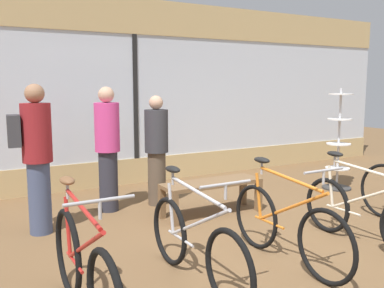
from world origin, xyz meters
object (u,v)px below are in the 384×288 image
bicycle_left (195,243)px  customer_by_window (107,145)px  customer_near_rack (157,148)px  accessory_rack (338,148)px  customer_mid_floor (36,154)px  display_bench (212,187)px  bicycle_right (363,213)px  bicycle_center (286,225)px  bicycle_far_left (84,270)px

bicycle_left → customer_by_window: customer_by_window is taller
customer_near_rack → customer_by_window: customer_by_window is taller
accessory_rack → customer_mid_floor: (-4.79, 0.21, 0.26)m
display_bench → bicycle_right: bearing=-64.9°
bicycle_right → customer_mid_floor: 3.74m
bicycle_right → customer_near_rack: bearing=116.1°
customer_near_rack → customer_by_window: size_ratio=0.93×
bicycle_left → accessory_rack: 4.26m
bicycle_right → customer_near_rack: size_ratio=1.07×
accessory_rack → customer_mid_floor: bearing=177.4°
bicycle_right → customer_by_window: size_ratio=0.99×
display_bench → accessory_rack: bearing=3.8°
customer_mid_floor → customer_by_window: bearing=25.7°
accessory_rack → display_bench: (-2.62, -0.17, -0.32)m
customer_mid_floor → bicycle_right: bearing=-35.7°
bicycle_left → accessory_rack: size_ratio=1.00×
customer_mid_floor → display_bench: bearing=-10.1°
customer_by_window → accessory_rack: bearing=-10.6°
accessory_rack → customer_near_rack: bearing=168.2°
bicycle_right → customer_near_rack: (-1.27, 2.58, 0.47)m
bicycle_right → customer_mid_floor: bearing=144.3°
bicycle_left → bicycle_right: 2.05m
display_bench → customer_near_rack: bearing=118.2°
bicycle_right → customer_by_window: (-1.98, 2.65, 0.56)m
bicycle_left → accessory_rack: bearing=25.4°
bicycle_right → display_bench: size_ratio=1.22×
bicycle_center → display_bench: 1.73m
bicycle_right → display_bench: (-0.83, 1.77, 0.01)m
bicycle_right → display_bench: bicycle_right is taller
customer_near_rack → customer_mid_floor: size_ratio=0.91×
display_bench → customer_by_window: size_ratio=0.81×
customer_mid_floor → bicycle_left: bearing=-64.9°
accessory_rack → customer_by_window: customer_by_window is taller
accessory_rack → customer_mid_floor: size_ratio=0.96×
accessory_rack → display_bench: bearing=-176.2°
bicycle_far_left → customer_by_window: bearing=67.7°
bicycle_right → customer_mid_floor: (-3.00, 2.16, 0.59)m
bicycle_center → customer_near_rack: customer_near_rack is taller
bicycle_far_left → customer_mid_floor: customer_mid_floor is taller
accessory_rack → customer_by_window: 3.84m
display_bench → customer_mid_floor: bearing=169.9°
customer_by_window → customer_mid_floor: bearing=-154.3°
bicycle_left → customer_near_rack: customer_near_rack is taller
bicycle_center → customer_near_rack: (-0.22, 2.52, 0.45)m
bicycle_left → customer_mid_floor: 2.32m
customer_by_window → customer_mid_floor: size_ratio=0.98×
bicycle_right → bicycle_center: bearing=176.8°
customer_near_rack → customer_mid_floor: customer_mid_floor is taller
customer_mid_floor → customer_near_rack: bearing=13.8°
display_bench → customer_by_window: bearing=142.5°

